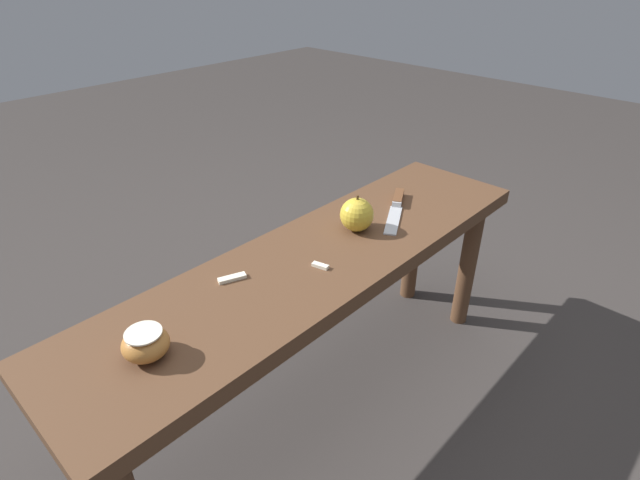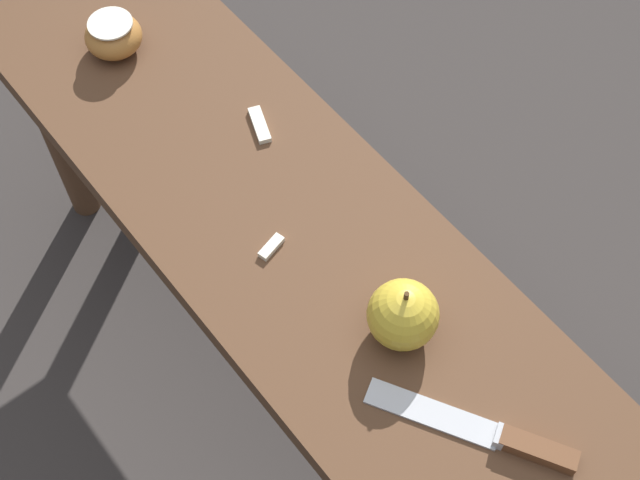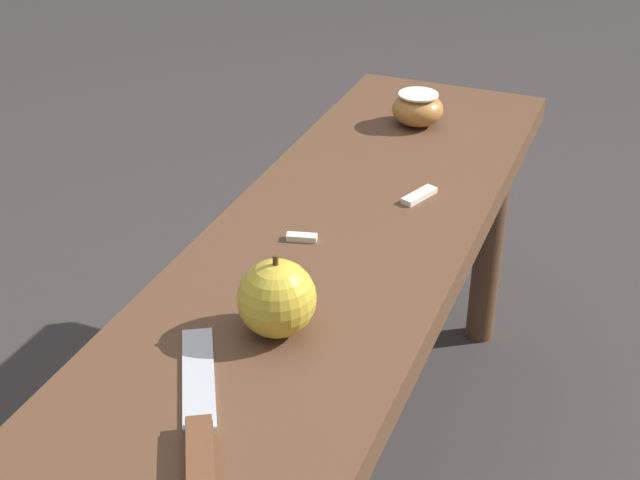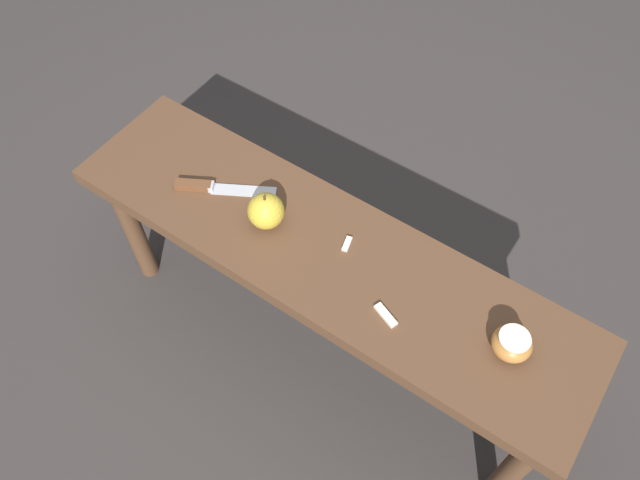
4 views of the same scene
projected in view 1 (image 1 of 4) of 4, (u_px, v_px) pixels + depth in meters
The scene contains 7 objects.
ground_plane at pixel (319, 399), 1.41m from camera, with size 8.00×8.00×0.00m, color #383330.
wooden_bench at pixel (319, 281), 1.20m from camera, with size 1.28×0.33×0.48m.
knife at pixel (397, 205), 1.37m from camera, with size 0.22×0.14×0.02m.
apple_whole at pixel (357, 215), 1.24m from camera, with size 0.09×0.09×0.10m.
apple_cut at pixel (146, 344), 0.86m from camera, with size 0.08×0.08×0.05m.
apple_slice_near_knife at pixel (320, 266), 1.11m from camera, with size 0.02×0.04×0.01m.
apple_slice_center at pixel (232, 278), 1.07m from camera, with size 0.06×0.04×0.01m.
Camera 1 is at (0.71, 0.68, 1.11)m, focal length 28.00 mm.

